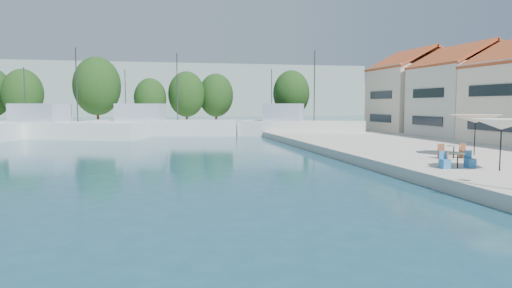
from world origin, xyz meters
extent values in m
cube|color=#ABA79A|center=(-8.00, 67.00, 0.30)|extent=(90.00, 16.00, 0.60)
cube|color=#8F9C93|center=(-30.00, 160.00, 8.00)|extent=(180.00, 40.00, 16.00)
cube|color=#8F9C93|center=(40.00, 180.00, 6.00)|extent=(140.00, 40.00, 12.00)
cube|color=beige|center=(24.00, 42.00, 4.10)|extent=(8.00, 8.50, 7.00)
pyramid|color=#AA4825|center=(24.00, 42.00, 9.40)|extent=(8.40, 8.80, 1.80)
cube|color=beige|center=(24.00, 51.00, 4.35)|extent=(8.60, 8.50, 7.50)
pyramid|color=#AA4825|center=(24.00, 51.00, 9.90)|extent=(9.00, 8.80, 1.80)
cube|color=white|center=(-15.94, 55.05, 0.70)|extent=(18.66, 11.69, 2.20)
cube|color=#8E9FB0|center=(-18.45, 56.15, 2.80)|extent=(6.49, 5.55, 2.00)
cylinder|color=#2D2D2D|center=(-14.26, 54.31, 5.80)|extent=(0.12, 0.12, 8.00)
cylinder|color=#2D2D2D|center=(-20.13, 56.88, 4.80)|extent=(0.10, 0.10, 6.00)
cube|color=silver|center=(-5.18, 57.88, 0.70)|extent=(18.35, 8.27, 2.20)
cube|color=#8E9FB0|center=(-7.78, 58.44, 2.80)|extent=(5.96, 4.60, 2.00)
cylinder|color=#2D2D2D|center=(-3.44, 57.50, 5.80)|extent=(0.12, 0.12, 8.00)
cylinder|color=#2D2D2D|center=(-9.52, 58.82, 4.80)|extent=(0.10, 0.10, 6.00)
cube|color=silver|center=(10.51, 52.41, 0.70)|extent=(14.48, 10.05, 2.20)
cube|color=#8E9FB0|center=(8.61, 53.43, 2.80)|extent=(5.17, 4.57, 2.00)
cylinder|color=#2D2D2D|center=(11.79, 51.74, 5.80)|extent=(0.12, 0.12, 8.00)
cylinder|color=#2D2D2D|center=(7.33, 54.10, 4.80)|extent=(0.10, 0.10, 6.00)
cylinder|color=#3F2B19|center=(-23.78, 69.96, 2.37)|extent=(0.36, 0.36, 3.53)
ellipsoid|color=#113612|center=(-23.78, 69.96, 5.19)|extent=(5.37, 5.37, 6.72)
cylinder|color=#3F2B19|center=(-14.16, 70.59, 2.79)|extent=(0.36, 0.36, 4.38)
ellipsoid|color=#113612|center=(-14.16, 70.59, 6.29)|extent=(6.66, 6.66, 8.32)
cylinder|color=#3F2B19|center=(-6.80, 70.50, 2.14)|extent=(0.36, 0.36, 3.07)
ellipsoid|color=#113612|center=(-6.80, 70.50, 4.60)|extent=(4.67, 4.67, 5.84)
cylinder|color=#3F2B19|center=(-1.55, 70.36, 2.37)|extent=(0.36, 0.36, 3.54)
ellipsoid|color=#113612|center=(-1.55, 70.36, 5.21)|extent=(5.39, 5.39, 6.73)
cylinder|color=#3F2B19|center=(2.95, 71.23, 2.32)|extent=(0.36, 0.36, 3.45)
ellipsoid|color=#113612|center=(2.95, 71.23, 5.08)|extent=(5.24, 5.24, 6.55)
cylinder|color=#3F2B19|center=(14.52, 70.09, 2.46)|extent=(0.36, 0.36, 3.71)
ellipsoid|color=#113612|center=(14.52, 70.09, 5.42)|extent=(5.64, 5.64, 7.05)
cylinder|color=black|center=(9.88, 20.27, 1.82)|extent=(0.06, 0.06, 2.45)
cone|color=silver|center=(9.88, 20.27, 2.80)|extent=(2.68, 2.68, 0.50)
cylinder|color=black|center=(13.00, 26.07, 1.85)|extent=(0.06, 0.06, 2.50)
cone|color=beige|center=(13.00, 26.07, 2.85)|extent=(3.09, 3.09, 0.50)
cylinder|color=black|center=(8.54, 21.50, 0.97)|extent=(0.06, 0.06, 0.74)
cylinder|color=tan|center=(8.54, 21.50, 1.34)|extent=(0.70, 0.70, 0.04)
cube|color=#2A6BA9|center=(9.24, 21.50, 0.83)|extent=(0.42, 0.42, 0.46)
cube|color=#2A6BA9|center=(7.84, 21.50, 0.83)|extent=(0.42, 0.42, 0.46)
cylinder|color=black|center=(10.90, 25.11, 0.97)|extent=(0.06, 0.06, 0.74)
cylinder|color=tan|center=(10.90, 25.11, 1.34)|extent=(0.70, 0.70, 0.04)
cube|color=brown|center=(11.60, 25.11, 0.83)|extent=(0.42, 0.42, 0.46)
cube|color=brown|center=(10.20, 25.11, 0.83)|extent=(0.42, 0.42, 0.46)
camera|label=1|loc=(-5.80, 1.93, 3.73)|focal=32.00mm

